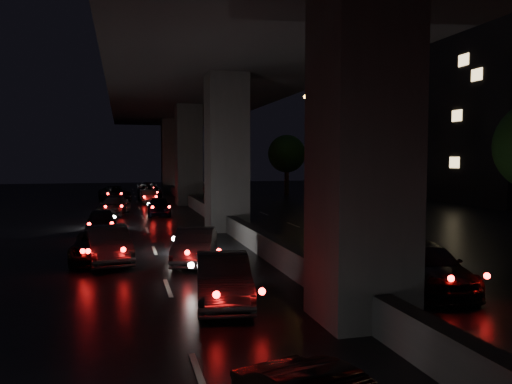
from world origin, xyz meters
name	(u,v)px	position (x,y,z in m)	size (l,w,h in m)	color
ground	(251,246)	(0.00, 0.00, 0.00)	(120.00, 120.00, 0.00)	black
viaduct	(226,67)	(0.00, 5.00, 8.34)	(12.00, 80.00, 10.50)	#363639
median_barrier	(227,222)	(0.00, 5.00, 0.42)	(0.45, 70.00, 0.85)	#363639
building_right_far	(476,118)	(27.00, 20.00, 7.50)	(12.00, 22.00, 15.00)	black
tree_c	(359,152)	(11.00, 12.00, 4.20)	(3.80, 3.80, 6.12)	black
tree_d	(287,154)	(11.00, 28.00, 4.20)	(3.80, 3.80, 6.12)	black
streetlight_far	(325,135)	(10.97, 18.00, 5.66)	(2.52, 0.44, 9.00)	#2D2D33
car_0	(102,222)	(-6.20, 5.40, 0.60)	(1.41, 3.52, 1.20)	black
car_1	(195,246)	(-2.75, -2.73, 0.61)	(1.29, 3.70, 1.22)	#262629
car_2	(148,188)	(-2.61, 33.12, 0.63)	(2.09, 4.53, 1.26)	#4A4B50
car_3	(425,266)	(3.09, -7.89, 0.63)	(1.76, 4.33, 1.26)	black
car_4	(159,206)	(-2.93, 12.68, 0.61)	(1.45, 3.59, 1.22)	black
car_5	(149,197)	(-3.07, 22.04, 0.57)	(1.20, 3.44, 1.13)	#5F5653
car_6	(150,192)	(-2.80, 26.08, 0.64)	(2.13, 4.63, 1.29)	black
car_7	(114,206)	(-5.76, 14.11, 0.59)	(1.66, 4.08, 1.18)	#27272A
car_8	(200,189)	(2.50, 30.92, 0.63)	(1.49, 3.72, 1.27)	#55565C
car_10	(115,194)	(-5.84, 25.24, 0.65)	(2.16, 4.69, 1.30)	black
car_13	(108,244)	(-5.75, -1.82, 0.65)	(1.37, 3.93, 1.30)	#232426
car_14	(223,279)	(-2.76, -7.83, 0.62)	(1.31, 3.77, 1.24)	black
car_15	(100,245)	(-6.03, -1.44, 0.57)	(1.88, 4.07, 1.13)	black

